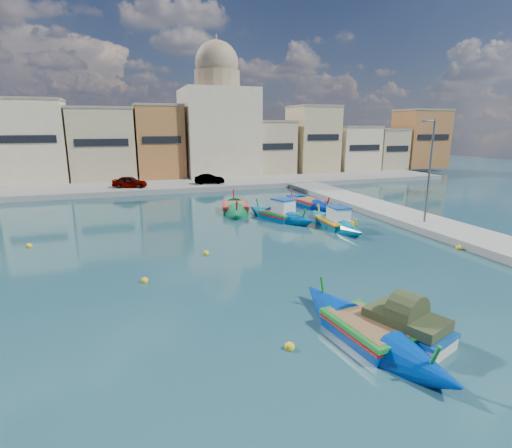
{
  "coord_description": "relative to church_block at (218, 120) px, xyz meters",
  "views": [
    {
      "loc": [
        -4.16,
        -17.56,
        7.55
      ],
      "look_at": [
        4.0,
        6.0,
        1.4
      ],
      "focal_mm": 28.0,
      "sensor_mm": 36.0,
      "label": 1
    }
  ],
  "objects": [
    {
      "name": "mooring_buoys",
      "position": [
        -6.59,
        -36.63,
        -8.33
      ],
      "size": [
        25.97,
        23.7,
        0.36
      ],
      "color": "yellow",
      "rests_on": "ground"
    },
    {
      "name": "ground",
      "position": [
        -10.0,
        -40.0,
        -8.41
      ],
      "size": [
        160.0,
        160.0,
        0.0
      ],
      "primitive_type": "plane",
      "color": "#173B46",
      "rests_on": "ground"
    },
    {
      "name": "luzzu_blue_south",
      "position": [
        -6.03,
        -46.47,
        -8.16
      ],
      "size": [
        2.69,
        8.35,
        2.37
      ],
      "color": "#0036AB",
      "rests_on": "ground"
    },
    {
      "name": "parked_cars",
      "position": [
        -18.69,
        -9.5,
        -7.18
      ],
      "size": [
        32.2,
        2.75,
        1.31
      ],
      "color": "#4C1919",
      "rests_on": "north_quay"
    },
    {
      "name": "luzzu_turquoise_cabin",
      "position": [
        1.3,
        -31.51,
        -8.09
      ],
      "size": [
        2.04,
        8.14,
        2.6
      ],
      "color": "#006F96",
      "rests_on": "ground"
    },
    {
      "name": "east_quay",
      "position": [
        8.0,
        -40.0,
        -8.16
      ],
      "size": [
        4.0,
        70.0,
        0.5
      ],
      "primitive_type": "cube",
      "color": "gray",
      "rests_on": "ground"
    },
    {
      "name": "luzzu_green",
      "position": [
        -4.39,
        -23.58,
        -8.12
      ],
      "size": [
        4.07,
        8.73,
        2.67
      ],
      "color": "#0B753E",
      "rests_on": "ground"
    },
    {
      "name": "church_block",
      "position": [
        0.0,
        0.0,
        0.0
      ],
      "size": [
        10.0,
        10.0,
        19.1
      ],
      "color": "beige",
      "rests_on": "ground"
    },
    {
      "name": "tender_near",
      "position": [
        -4.77,
        -46.96,
        -7.93
      ],
      "size": [
        2.71,
        3.56,
        1.56
      ],
      "color": "beige",
      "rests_on": "ground"
    },
    {
      "name": "luzzu_cyan_mid",
      "position": [
        2.94,
        -23.62,
        -8.15
      ],
      "size": [
        3.27,
        8.46,
        2.44
      ],
      "color": "#002B9F",
      "rests_on": "ground"
    },
    {
      "name": "quay_street_lamp",
      "position": [
        7.44,
        -34.0,
        -4.07
      ],
      "size": [
        1.18,
        0.16,
        8.0
      ],
      "color": "#595B60",
      "rests_on": "ground"
    },
    {
      "name": "north_townhouses",
      "position": [
        -3.32,
        -0.64,
        -3.41
      ],
      "size": [
        83.2,
        7.87,
        10.19
      ],
      "color": "tan",
      "rests_on": "ground"
    },
    {
      "name": "north_quay",
      "position": [
        -10.0,
        -8.0,
        -8.11
      ],
      "size": [
        80.0,
        8.0,
        0.6
      ],
      "primitive_type": "cube",
      "color": "gray",
      "rests_on": "ground"
    },
    {
      "name": "luzzu_blue_cabin",
      "position": [
        -1.79,
        -27.81,
        -8.07
      ],
      "size": [
        4.59,
        7.94,
        2.76
      ],
      "color": "#0055A2",
      "rests_on": "ground"
    }
  ]
}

